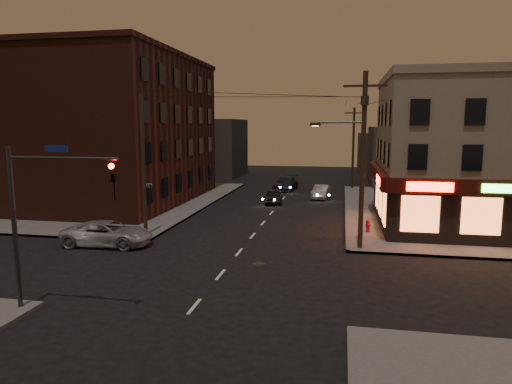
% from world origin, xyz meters
% --- Properties ---
extents(ground, '(120.00, 120.00, 0.00)m').
position_xyz_m(ground, '(0.00, 0.00, 0.00)').
color(ground, black).
rests_on(ground, ground).
extents(sidewalk_ne, '(24.00, 28.00, 0.15)m').
position_xyz_m(sidewalk_ne, '(18.00, 19.00, 0.07)').
color(sidewalk_ne, '#514F4C').
rests_on(sidewalk_ne, ground).
extents(sidewalk_nw, '(24.00, 28.00, 0.15)m').
position_xyz_m(sidewalk_nw, '(-18.00, 19.00, 0.07)').
color(sidewalk_nw, '#514F4C').
rests_on(sidewalk_nw, ground).
extents(pizza_building, '(15.85, 12.85, 10.50)m').
position_xyz_m(pizza_building, '(15.93, 13.43, 5.35)').
color(pizza_building, gray).
rests_on(pizza_building, sidewalk_ne).
extents(brick_apartment, '(12.00, 20.00, 13.00)m').
position_xyz_m(brick_apartment, '(-14.50, 19.00, 6.65)').
color(brick_apartment, '#472017').
rests_on(brick_apartment, sidewalk_nw).
extents(bg_building_ne_a, '(10.00, 12.00, 7.00)m').
position_xyz_m(bg_building_ne_a, '(14.00, 38.00, 3.50)').
color(bg_building_ne_a, '#3F3D3A').
rests_on(bg_building_ne_a, ground).
extents(bg_building_nw, '(9.00, 10.00, 8.00)m').
position_xyz_m(bg_building_nw, '(-13.00, 42.00, 4.00)').
color(bg_building_nw, '#3F3D3A').
rests_on(bg_building_nw, ground).
extents(bg_building_ne_b, '(8.00, 8.00, 6.00)m').
position_xyz_m(bg_building_ne_b, '(12.00, 52.00, 3.00)').
color(bg_building_ne_b, '#3F3D3A').
rests_on(bg_building_ne_b, ground).
extents(utility_pole_main, '(4.20, 0.44, 10.00)m').
position_xyz_m(utility_pole_main, '(6.68, 5.80, 5.76)').
color(utility_pole_main, '#382619').
rests_on(utility_pole_main, sidewalk_ne).
extents(utility_pole_far, '(0.26, 0.26, 9.00)m').
position_xyz_m(utility_pole_far, '(6.80, 32.00, 4.65)').
color(utility_pole_far, '#382619').
rests_on(utility_pole_far, sidewalk_ne).
extents(utility_pole_west, '(0.24, 0.24, 9.00)m').
position_xyz_m(utility_pole_west, '(-6.80, 6.50, 4.65)').
color(utility_pole_west, '#382619').
rests_on(utility_pole_west, sidewalk_nw).
extents(traffic_signal, '(4.49, 0.32, 6.47)m').
position_xyz_m(traffic_signal, '(-5.57, -5.60, 4.16)').
color(traffic_signal, '#333538').
rests_on(traffic_signal, ground).
extents(suv_cross, '(5.42, 2.67, 1.48)m').
position_xyz_m(suv_cross, '(-8.11, 4.00, 0.74)').
color(suv_cross, '#A1A1A9').
rests_on(suv_cross, ground).
extents(sedan_near, '(1.97, 3.97, 1.30)m').
position_xyz_m(sedan_near, '(-0.54, 20.78, 0.65)').
color(sedan_near, black).
rests_on(sedan_near, ground).
extents(sedan_mid, '(1.92, 4.17, 1.32)m').
position_xyz_m(sedan_mid, '(3.68, 24.50, 0.66)').
color(sedan_mid, slate).
rests_on(sedan_mid, ground).
extents(sedan_far, '(2.60, 5.35, 1.50)m').
position_xyz_m(sedan_far, '(-0.51, 29.74, 0.75)').
color(sedan_far, '#191F32').
rests_on(sedan_far, ground).
extents(fire_hydrant, '(0.38, 0.38, 0.85)m').
position_xyz_m(fire_hydrant, '(7.45, 9.89, 0.62)').
color(fire_hydrant, maroon).
rests_on(fire_hydrant, sidewalk_ne).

